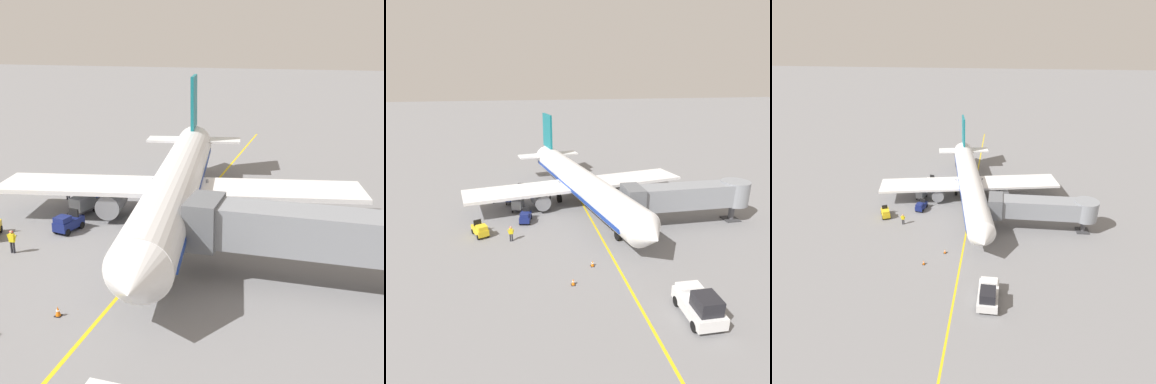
{
  "view_description": "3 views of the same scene",
  "coord_description": "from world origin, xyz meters",
  "views": [
    {
      "loc": [
        -11.33,
        36.77,
        14.62
      ],
      "look_at": [
        -1.06,
        0.59,
        2.87
      ],
      "focal_mm": 46.93,
      "sensor_mm": 36.0,
      "label": 1
    },
    {
      "loc": [
        8.78,
        42.85,
        16.91
      ],
      "look_at": [
        0.9,
        1.07,
        2.29
      ],
      "focal_mm": 32.25,
      "sensor_mm": 36.0,
      "label": 2
    },
    {
      "loc": [
        -4.18,
        52.46,
        27.03
      ],
      "look_at": [
        0.9,
        4.9,
        3.85
      ],
      "focal_mm": 32.31,
      "sensor_mm": 36.0,
      "label": 3
    }
  ],
  "objects": [
    {
      "name": "ground_crew_marshaller",
      "position": [
        4.13,
        -3.37,
        0.95
      ],
      "size": [
        0.25,
        0.73,
        1.69
      ],
      "color": "#232328",
      "rests_on": "ground"
    },
    {
      "name": "baggage_tug_spare",
      "position": [
        12.96,
        7.09,
        0.71
      ],
      "size": [
        2.1,
        2.77,
        1.62
      ],
      "color": "gold",
      "rests_on": "ground"
    },
    {
      "name": "baggage_tug_trailing",
      "position": [
        8.36,
        -5.65,
        0.71
      ],
      "size": [
        1.88,
        2.74,
        1.62
      ],
      "color": "silver",
      "rests_on": "ground"
    },
    {
      "name": "parked_airliner",
      "position": [
        0.44,
        -0.38,
        3.19
      ],
      "size": [
        30.45,
        37.2,
        10.63
      ],
      "color": "white",
      "rests_on": "ground"
    },
    {
      "name": "gate_lead_in_line",
      "position": [
        0.0,
        0.0,
        0.0
      ],
      "size": [
        0.24,
        80.0,
        0.01
      ],
      "primitive_type": "cube",
      "color": "gold",
      "rests_on": "ground"
    },
    {
      "name": "safety_cone_nose_right",
      "position": [
        2.27,
        15.6,
        0.29
      ],
      "size": [
        0.36,
        0.36,
        0.59
      ],
      "color": "black",
      "rests_on": "ground"
    },
    {
      "name": "ground_crew_wing_walker",
      "position": [
        11.97,
        -2.92,
        0.95
      ],
      "size": [
        0.48,
        0.65,
        1.69
      ],
      "color": "#232328",
      "rests_on": "ground"
    },
    {
      "name": "ground_plane",
      "position": [
        0.0,
        0.0,
        0.0
      ],
      "size": [
        400.0,
        400.0,
        0.0
      ],
      "primitive_type": "plane",
      "color": "slate"
    },
    {
      "name": "baggage_cart_front",
      "position": [
        8.73,
        0.32,
        0.95
      ],
      "size": [
        1.73,
        2.98,
        1.58
      ],
      "color": "#4C4C51",
      "rests_on": "ground"
    },
    {
      "name": "baggage_tug_lead",
      "position": [
        7.93,
        4.33,
        0.71
      ],
      "size": [
        1.65,
        2.67,
        1.62
      ],
      "color": "navy",
      "rests_on": "ground"
    },
    {
      "name": "safety_cone_nose_left",
      "position": [
        4.54,
        18.22,
        0.29
      ],
      "size": [
        0.36,
        0.36,
        0.59
      ],
      "color": "black",
      "rests_on": "ground"
    },
    {
      "name": "pushback_tractor",
      "position": [
        -3.73,
        23.99,
        1.1
      ],
      "size": [
        2.29,
        4.44,
        2.4
      ],
      "color": "silver",
      "rests_on": "ground"
    },
    {
      "name": "baggage_cart_second_in_train",
      "position": [
        9.52,
        -2.67,
        0.95
      ],
      "size": [
        1.73,
        2.98,
        1.58
      ],
      "color": "#4C4C51",
      "rests_on": "ground"
    },
    {
      "name": "ground_crew_loader",
      "position": [
        9.64,
        9.03,
        0.95
      ],
      "size": [
        0.73,
        0.26,
        1.69
      ],
      "color": "#232328",
      "rests_on": "ground"
    },
    {
      "name": "jet_bridge",
      "position": [
        -10.66,
        8.17,
        3.46
      ],
      "size": [
        15.41,
        3.5,
        4.98
      ],
      "color": "gray",
      "rests_on": "ground"
    }
  ]
}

